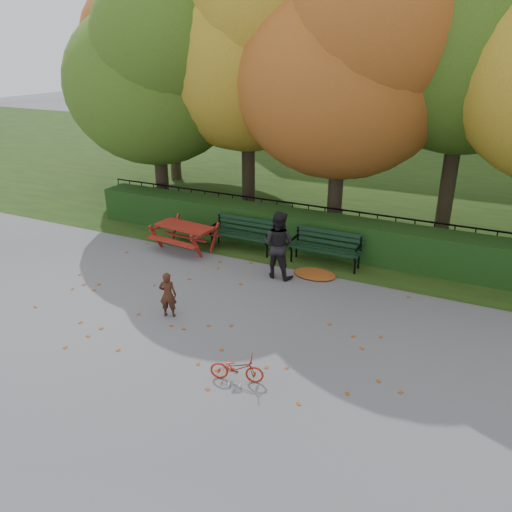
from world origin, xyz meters
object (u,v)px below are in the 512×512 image
at_px(tree_c, 353,63).
at_px(bench_left, 243,231).
at_px(tree_f, 171,33).
at_px(tree_d, 489,14).
at_px(picnic_table, 185,231).
at_px(tree_a, 158,71).
at_px(bicycle, 237,368).
at_px(tree_b, 254,40).
at_px(child, 168,295).
at_px(adult, 278,245).
at_px(bench_right, 326,245).

xyz_separation_m(tree_c, bench_left, (-2.13, -2.26, -4.30)).
bearing_deg(tree_f, tree_d, -10.33).
bearing_deg(tree_d, picnic_table, -147.23).
height_order(tree_a, bicycle, tree_a).
relative_size(tree_a, picnic_table, 4.25).
bearing_deg(tree_b, child, -78.41).
xyz_separation_m(tree_c, tree_f, (-7.97, 3.28, 0.87)).
distance_m(bench_left, adult, 2.04).
distance_m(tree_c, adult, 5.33).
bearing_deg(tree_f, picnic_table, -55.00).
xyz_separation_m(bench_left, bench_right, (2.40, 0.00, 0.00)).
bearing_deg(tree_a, tree_b, 23.05).
height_order(tree_c, bicycle, tree_c).
bearing_deg(bicycle, bench_right, -12.97).
bearing_deg(tree_a, picnic_table, -46.84).
bearing_deg(tree_f, tree_b, -27.99).
bearing_deg(adult, tree_d, -123.76).
xyz_separation_m(child, adult, (1.27, 2.79, 0.34)).
relative_size(tree_d, tree_f, 1.04).
xyz_separation_m(bench_left, bicycle, (2.62, -5.35, -0.28)).
height_order(tree_d, child, tree_d).
distance_m(tree_a, bench_left, 5.89).
height_order(tree_b, bench_right, tree_b).
height_order(tree_a, tree_b, tree_b).
bearing_deg(tree_d, tree_b, -175.62).
height_order(tree_b, tree_c, tree_b).
relative_size(adult, bicycle, 1.81).
xyz_separation_m(bench_right, child, (-2.09, -4.03, -0.02)).
relative_size(bench_right, bicycle, 1.94).
bearing_deg(tree_b, tree_d, 4.38).
bearing_deg(tree_f, bicycle, -52.17).
bearing_deg(adult, picnic_table, -6.26).
distance_m(tree_c, bicycle, 8.89).
bearing_deg(tree_a, adult, -29.67).
height_order(bench_right, adult, adult).
distance_m(tree_b, adult, 6.83).
height_order(tree_d, bench_left, tree_d).
xyz_separation_m(picnic_table, bicycle, (4.06, -4.61, -0.30)).
bearing_deg(bench_right, tree_a, 163.39).
relative_size(tree_d, picnic_table, 5.43).
xyz_separation_m(tree_c, adult, (-0.55, -3.50, -3.99)).
relative_size(tree_a, tree_f, 0.81).
bearing_deg(tree_b, tree_a, -156.95).
relative_size(tree_c, tree_f, 0.87).
bearing_deg(bench_left, adult, -38.10).
distance_m(tree_a, tree_b, 3.11).
height_order(bench_left, adult, adult).
distance_m(tree_b, tree_f, 5.32).
xyz_separation_m(tree_c, picnic_table, (-3.58, -2.99, -4.28)).
relative_size(tree_c, adult, 4.77).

